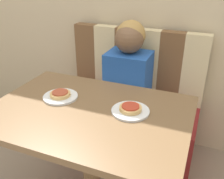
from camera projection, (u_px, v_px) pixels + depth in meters
The scene contains 8 objects.
booth_seat at pixel (127, 128), 2.11m from camera, with size 1.10×0.53×0.44m.
booth_backrest at pixel (137, 63), 2.07m from camera, with size 1.10×0.09×0.58m.
dining_table at pixel (89, 125), 1.36m from camera, with size 1.06×0.75×0.77m.
person at pixel (129, 67), 1.87m from camera, with size 0.32×0.26×0.68m.
plate_left at pixel (61, 97), 1.44m from camera, with size 0.20×0.20×0.01m.
plate_right at pixel (130, 111), 1.29m from camera, with size 0.20×0.20×0.01m.
pizza_left at pixel (60, 94), 1.43m from camera, with size 0.12×0.12×0.03m.
pizza_right at pixel (130, 108), 1.29m from camera, with size 0.12×0.12×0.03m.
Camera 1 is at (0.54, -1.00, 1.45)m, focal length 40.00 mm.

